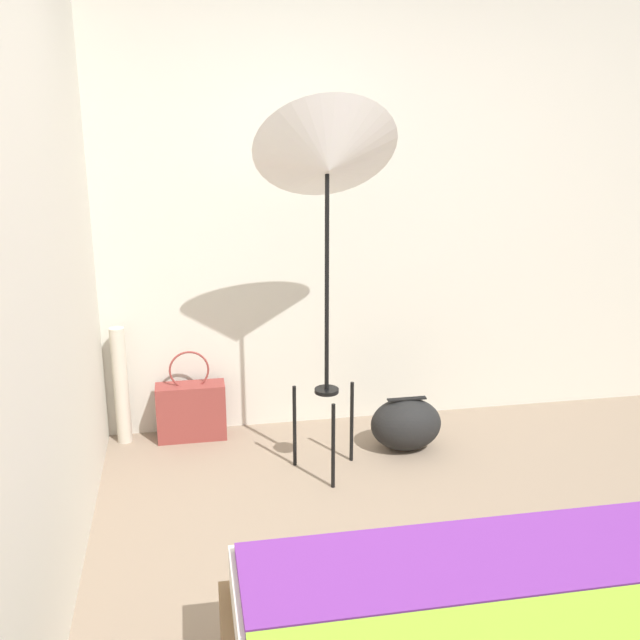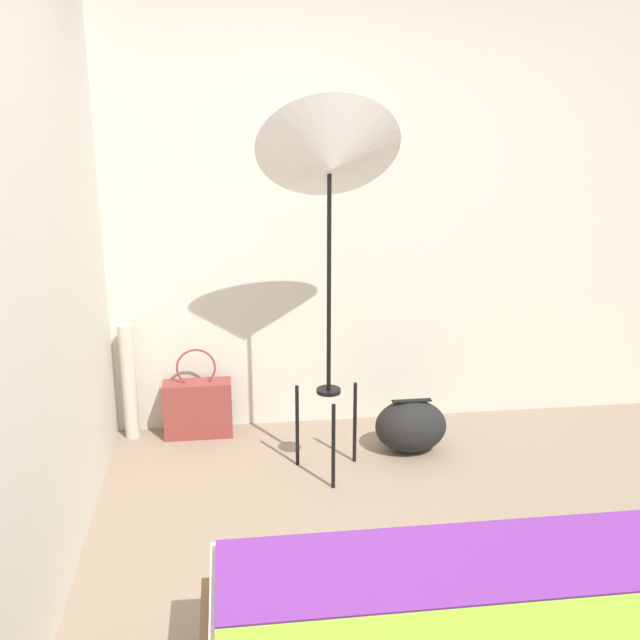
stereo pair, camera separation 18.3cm
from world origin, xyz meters
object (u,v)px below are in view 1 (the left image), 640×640
duffel_bag (406,424)px  paper_roll (121,386)px  tote_bag (191,410)px  photo_umbrella (327,164)px

duffel_bag → paper_roll: bearing=166.4°
tote_bag → duffel_bag: tote_bag is taller
photo_umbrella → tote_bag: photo_umbrella is taller
tote_bag → paper_roll: size_ratio=0.78×
tote_bag → duffel_bag: bearing=-16.5°
photo_umbrella → paper_roll: 1.76m
tote_bag → duffel_bag: size_ratio=1.34×
duffel_bag → tote_bag: bearing=163.5°
photo_umbrella → duffel_bag: (0.49, 0.18, -1.47)m
photo_umbrella → paper_roll: bearing=152.7°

